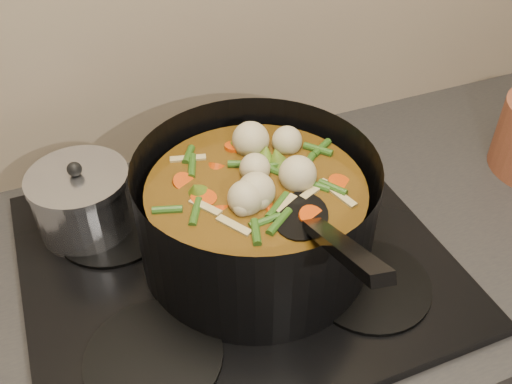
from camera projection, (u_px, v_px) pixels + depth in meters
name	position (u px, v px, depth m)	size (l,w,h in m)	color
stovetop	(234.00, 259.00, 0.88)	(0.62, 0.54, 0.03)	black
stockpot	(256.00, 214.00, 0.83)	(0.44, 0.52, 0.25)	black
saucepan	(83.00, 201.00, 0.89)	(0.16, 0.16, 0.13)	silver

